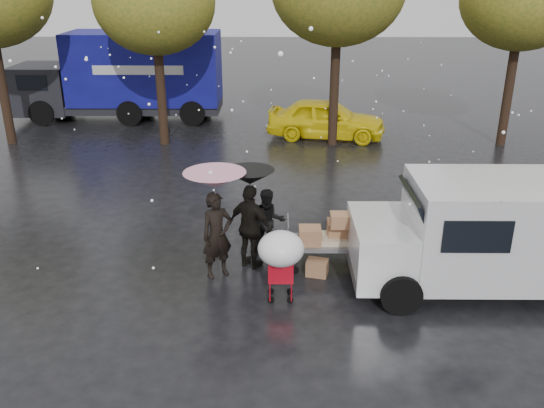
{
  "coord_description": "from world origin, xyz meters",
  "views": [
    {
      "loc": [
        0.55,
        -9.88,
        5.81
      ],
      "look_at": [
        0.44,
        1.0,
        1.35
      ],
      "focal_mm": 38.0,
      "sensor_mm": 36.0,
      "label": 1
    }
  ],
  "objects_px": {
    "person_black": "(251,227)",
    "yellow_taxi": "(326,119)",
    "person_pink": "(217,235)",
    "vendor_cart": "(328,235)",
    "blue_truck": "(125,76)",
    "shopping_cart": "(281,252)",
    "white_van": "(490,233)"
  },
  "relations": [
    {
      "from": "person_black",
      "to": "yellow_taxi",
      "type": "distance_m",
      "value": 10.23
    },
    {
      "from": "person_pink",
      "to": "yellow_taxi",
      "type": "relative_size",
      "value": 0.42
    },
    {
      "from": "vendor_cart",
      "to": "blue_truck",
      "type": "distance_m",
      "value": 14.82
    },
    {
      "from": "yellow_taxi",
      "to": "shopping_cart",
      "type": "bearing_deg",
      "value": -178.54
    },
    {
      "from": "person_pink",
      "to": "blue_truck",
      "type": "xyz_separation_m",
      "value": [
        -5.02,
        13.25,
        0.86
      ]
    },
    {
      "from": "person_pink",
      "to": "person_black",
      "type": "relative_size",
      "value": 0.99
    },
    {
      "from": "person_pink",
      "to": "yellow_taxi",
      "type": "height_order",
      "value": "person_pink"
    },
    {
      "from": "person_black",
      "to": "vendor_cart",
      "type": "distance_m",
      "value": 1.6
    },
    {
      "from": "shopping_cart",
      "to": "yellow_taxi",
      "type": "distance_m",
      "value": 11.52
    },
    {
      "from": "person_black",
      "to": "blue_truck",
      "type": "xyz_separation_m",
      "value": [
        -5.68,
        12.88,
        0.85
      ]
    },
    {
      "from": "shopping_cart",
      "to": "yellow_taxi",
      "type": "bearing_deg",
      "value": 81.45
    },
    {
      "from": "person_black",
      "to": "shopping_cart",
      "type": "height_order",
      "value": "person_black"
    },
    {
      "from": "shopping_cart",
      "to": "white_van",
      "type": "relative_size",
      "value": 0.3
    },
    {
      "from": "blue_truck",
      "to": "shopping_cart",
      "type": "bearing_deg",
      "value": -66.28
    },
    {
      "from": "person_pink",
      "to": "shopping_cart",
      "type": "height_order",
      "value": "person_pink"
    },
    {
      "from": "white_van",
      "to": "blue_truck",
      "type": "xyz_separation_m",
      "value": [
        -10.27,
        13.64,
        0.6
      ]
    },
    {
      "from": "person_black",
      "to": "yellow_taxi",
      "type": "bearing_deg",
      "value": -69.76
    },
    {
      "from": "white_van",
      "to": "blue_truck",
      "type": "relative_size",
      "value": 0.59
    },
    {
      "from": "person_pink",
      "to": "white_van",
      "type": "distance_m",
      "value": 5.27
    },
    {
      "from": "person_black",
      "to": "white_van",
      "type": "bearing_deg",
      "value": -156.07
    },
    {
      "from": "vendor_cart",
      "to": "white_van",
      "type": "xyz_separation_m",
      "value": [
        3.0,
        -0.77,
        0.43
      ]
    },
    {
      "from": "person_black",
      "to": "vendor_cart",
      "type": "height_order",
      "value": "person_black"
    },
    {
      "from": "vendor_cart",
      "to": "shopping_cart",
      "type": "relative_size",
      "value": 1.04
    },
    {
      "from": "vendor_cart",
      "to": "white_van",
      "type": "height_order",
      "value": "white_van"
    },
    {
      "from": "person_pink",
      "to": "vendor_cart",
      "type": "height_order",
      "value": "person_pink"
    },
    {
      "from": "shopping_cart",
      "to": "white_van",
      "type": "bearing_deg",
      "value": 9.49
    },
    {
      "from": "shopping_cart",
      "to": "white_van",
      "type": "height_order",
      "value": "white_van"
    },
    {
      "from": "shopping_cart",
      "to": "yellow_taxi",
      "type": "height_order",
      "value": "shopping_cart"
    },
    {
      "from": "white_van",
      "to": "vendor_cart",
      "type": "bearing_deg",
      "value": 165.63
    },
    {
      "from": "person_pink",
      "to": "blue_truck",
      "type": "relative_size",
      "value": 0.22
    },
    {
      "from": "vendor_cart",
      "to": "yellow_taxi",
      "type": "height_order",
      "value": "yellow_taxi"
    },
    {
      "from": "person_pink",
      "to": "white_van",
      "type": "xyz_separation_m",
      "value": [
        5.25,
        -0.39,
        0.27
      ]
    }
  ]
}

